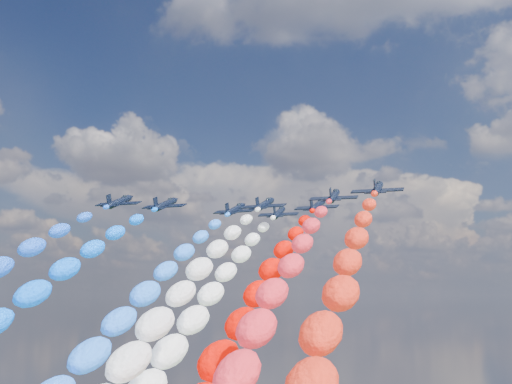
% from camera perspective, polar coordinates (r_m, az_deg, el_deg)
% --- Properties ---
extents(jet_0, '(10.14, 13.51, 7.00)m').
position_cam_1_polar(jet_0, '(136.62, -12.39, -0.88)').
color(jet_0, black).
extents(jet_1, '(9.86, 13.30, 7.00)m').
position_cam_1_polar(jet_1, '(138.65, -8.29, -1.13)').
color(jet_1, black).
extents(jet_2, '(10.47, 13.74, 7.00)m').
position_cam_1_polar(jet_2, '(145.55, -1.92, -1.61)').
color(jet_2, black).
extents(trail_2, '(6.06, 106.64, 60.27)m').
position_cam_1_polar(trail_2, '(94.26, -13.79, -14.73)').
color(trail_2, '#256EF7').
extents(jet_3, '(10.34, 13.65, 7.00)m').
position_cam_1_polar(jet_3, '(137.09, 0.81, -1.13)').
color(jet_3, black).
extents(trail_3, '(6.06, 106.64, 60.27)m').
position_cam_1_polar(trail_3, '(84.62, -10.54, -15.47)').
color(trail_3, silver).
extents(jet_4, '(10.27, 13.60, 7.00)m').
position_cam_1_polar(jet_4, '(151.16, 2.11, -1.90)').
color(jet_4, black).
extents(trail_4, '(6.06, 106.64, 60.27)m').
position_cam_1_polar(trail_4, '(97.99, -6.84, -14.71)').
color(trail_4, white).
extents(jet_5, '(10.54, 13.79, 7.00)m').
position_cam_1_polar(jet_5, '(139.65, 5.64, -1.24)').
color(jet_5, black).
extents(trail_5, '(6.06, 106.64, 60.27)m').
position_cam_1_polar(trail_5, '(85.26, -2.19, -15.57)').
color(trail_5, '#E50800').
extents(jet_6, '(10.25, 13.59, 7.00)m').
position_cam_1_polar(jet_6, '(126.67, 7.14, -0.37)').
color(jet_6, black).
extents(trail_6, '(6.06, 106.64, 60.27)m').
position_cam_1_polar(trail_6, '(71.86, -0.93, -16.73)').
color(trail_6, red).
extents(jet_7, '(9.79, 13.25, 7.00)m').
position_cam_1_polar(jet_7, '(118.93, 11.07, 0.33)').
color(jet_7, black).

